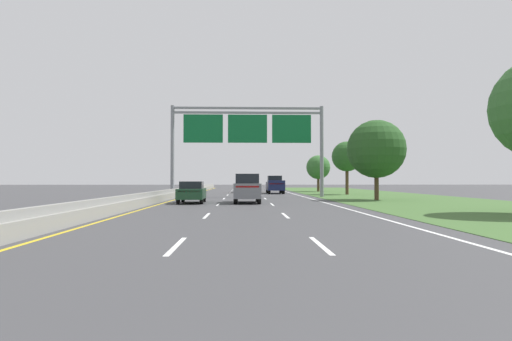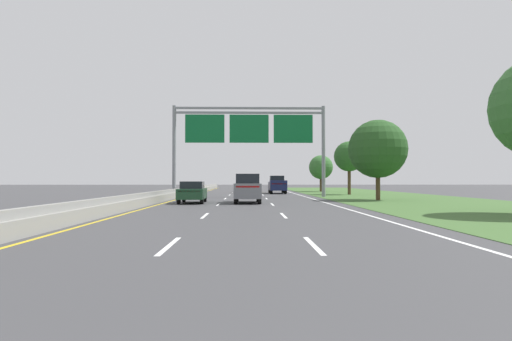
{
  "view_description": "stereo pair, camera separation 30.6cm",
  "coord_description": "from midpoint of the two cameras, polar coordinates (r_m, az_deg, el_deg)",
  "views": [
    {
      "loc": [
        -0.15,
        -0.32,
        1.69
      ],
      "look_at": [
        0.7,
        27.02,
        2.29
      ],
      "focal_mm": 29.54,
      "sensor_mm": 36.0,
      "label": 1
    },
    {
      "loc": [
        0.15,
        -0.33,
        1.69
      ],
      "look_at": [
        0.7,
        27.02,
        2.29
      ],
      "focal_mm": 29.54,
      "sensor_mm": 36.0,
      "label": 2
    }
  ],
  "objects": [
    {
      "name": "ground_plane",
      "position": [
        35.37,
        -1.79,
        -4.0
      ],
      "size": [
        220.0,
        220.0,
        0.0
      ],
      "primitive_type": "plane",
      "color": "#3D3D3F"
    },
    {
      "name": "lane_striping",
      "position": [
        34.91,
        -1.79,
        -4.03
      ],
      "size": [
        11.96,
        106.0,
        0.01
      ],
      "color": "white",
      "rests_on": "ground"
    },
    {
      "name": "grass_verge_right",
      "position": [
        38.02,
        19.78,
        -3.72
      ],
      "size": [
        14.0,
        110.0,
        0.02
      ],
      "primitive_type": "cube",
      "color": "#3D602D",
      "rests_on": "ground"
    },
    {
      "name": "median_barrier_concrete",
      "position": [
        35.96,
        -12.38,
        -3.36
      ],
      "size": [
        0.6,
        110.0,
        0.85
      ],
      "color": "gray",
      "rests_on": "ground"
    },
    {
      "name": "overhead_sign_gantry",
      "position": [
        41.49,
        -1.37,
        5.2
      ],
      "size": [
        15.06,
        0.42,
        8.98
      ],
      "color": "gray",
      "rests_on": "ground"
    },
    {
      "name": "pickup_truck_navy",
      "position": [
        52.12,
        2.42,
        -1.94
      ],
      "size": [
        2.0,
        5.4,
        2.2
      ],
      "rotation": [
        0.0,
        0.0,
        1.57
      ],
      "color": "#161E47",
      "rests_on": "ground"
    },
    {
      "name": "car_grey_centre_lane_suv",
      "position": [
        30.78,
        -1.51,
        -2.36
      ],
      "size": [
        1.91,
        4.7,
        2.11
      ],
      "rotation": [
        0.0,
        0.0,
        1.57
      ],
      "color": "slate",
      "rests_on": "ground"
    },
    {
      "name": "car_gold_centre_lane_suv",
      "position": [
        55.92,
        -1.59,
        -1.87
      ],
      "size": [
        2.0,
        4.74,
        2.11
      ],
      "rotation": [
        0.0,
        0.0,
        1.59
      ],
      "color": "#A38438",
      "rests_on": "ground"
    },
    {
      "name": "car_darkgreen_left_lane_sedan",
      "position": [
        30.92,
        -8.96,
        -2.86
      ],
      "size": [
        1.95,
        4.45,
        1.57
      ],
      "rotation": [
        0.0,
        0.0,
        1.6
      ],
      "color": "#193D23",
      "rests_on": "ground"
    },
    {
      "name": "roadside_tree_mid",
      "position": [
        36.27,
        15.75,
        2.81
      ],
      "size": [
        4.82,
        4.82,
        6.65
      ],
      "color": "#4C3823",
      "rests_on": "ground"
    },
    {
      "name": "roadside_tree_far",
      "position": [
        48.9,
        12.03,
        1.85
      ],
      "size": [
        3.42,
        3.42,
        6.06
      ],
      "color": "#4C3823",
      "rests_on": "ground"
    },
    {
      "name": "roadside_tree_distant",
      "position": [
        60.6,
        8.28,
        0.43
      ],
      "size": [
        3.41,
        3.41,
        5.19
      ],
      "color": "#4C3823",
      "rests_on": "ground"
    }
  ]
}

